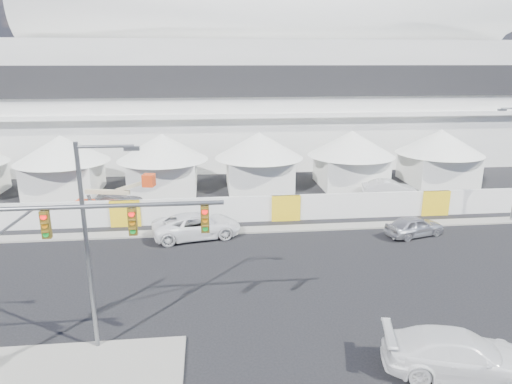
{
  "coord_description": "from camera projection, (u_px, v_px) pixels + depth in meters",
  "views": [
    {
      "loc": [
        0.22,
        -18.31,
        11.83
      ],
      "look_at": [
        3.23,
        10.0,
        3.63
      ],
      "focal_mm": 32.0,
      "sensor_mm": 36.0,
      "label": 1
    }
  ],
  "objects": [
    {
      "name": "ground",
      "position": [
        209.0,
        331.0,
        20.75
      ],
      "size": [
        160.0,
        160.0,
        0.0
      ],
      "primitive_type": "plane",
      "color": "black",
      "rests_on": "ground"
    },
    {
      "name": "median_island",
      "position": [
        50.0,
        384.0,
        17.25
      ],
      "size": [
        10.0,
        5.0,
        0.15
      ],
      "primitive_type": "cube",
      "color": "gray",
      "rests_on": "ground"
    },
    {
      "name": "far_curb",
      "position": [
        471.0,
        222.0,
        34.71
      ],
      "size": [
        80.0,
        1.2,
        0.12
      ],
      "primitive_type": "cube",
      "color": "gray",
      "rests_on": "ground"
    },
    {
      "name": "stadium",
      "position": [
        272.0,
        80.0,
        58.68
      ],
      "size": [
        80.0,
        24.8,
        21.98
      ],
      "color": "silver",
      "rests_on": "ground"
    },
    {
      "name": "tent_row",
      "position": [
        211.0,
        157.0,
        42.86
      ],
      "size": [
        53.4,
        8.4,
        5.4
      ],
      "color": "white",
      "rests_on": "ground"
    },
    {
      "name": "hoarding_fence",
      "position": [
        286.0,
        208.0,
        34.94
      ],
      "size": [
        70.0,
        0.25,
        2.0
      ],
      "primitive_type": "cube",
      "color": "white",
      "rests_on": "ground"
    },
    {
      "name": "sedan_silver",
      "position": [
        414.0,
        226.0,
        31.87
      ],
      "size": [
        2.81,
        4.56,
        1.45
      ],
      "primitive_type": "imported",
      "rotation": [
        0.0,
        0.0,
        1.85
      ],
      "color": "silver",
      "rests_on": "ground"
    },
    {
      "name": "pickup_curb",
      "position": [
        197.0,
        226.0,
        31.62
      ],
      "size": [
        3.91,
        6.5,
        1.69
      ],
      "primitive_type": "imported",
      "rotation": [
        0.0,
        0.0,
        1.76
      ],
      "color": "white",
      "rests_on": "ground"
    },
    {
      "name": "pickup_near",
      "position": [
        460.0,
        354.0,
        17.73
      ],
      "size": [
        3.73,
        6.3,
        1.71
      ],
      "primitive_type": "imported",
      "rotation": [
        0.0,
        0.0,
        1.33
      ],
      "color": "white",
      "rests_on": "ground"
    },
    {
      "name": "lot_car_a",
      "position": [
        389.0,
        189.0,
        40.87
      ],
      "size": [
        2.46,
        5.0,
        1.58
      ],
      "primitive_type": "imported",
      "rotation": [
        0.0,
        0.0,
        1.4
      ],
      "color": "silver",
      "rests_on": "ground"
    },
    {
      "name": "lot_car_c",
      "position": [
        117.0,
        201.0,
        37.73
      ],
      "size": [
        3.17,
        4.88,
        1.32
      ],
      "primitive_type": "imported",
      "rotation": [
        0.0,
        0.0,
        1.89
      ],
      "color": "#9E9EA2",
      "rests_on": "ground"
    },
    {
      "name": "traffic_mast",
      "position": [
        28.0,
        269.0,
        17.09
      ],
      "size": [
        9.82,
        0.73,
        7.49
      ],
      "color": "gray",
      "rests_on": "median_island"
    },
    {
      "name": "streetlight_median",
      "position": [
        92.0,
        235.0,
        18.09
      ],
      "size": [
        2.43,
        0.24,
        8.77
      ],
      "color": "slate",
      "rests_on": "median_island"
    },
    {
      "name": "boom_lift",
      "position": [
        103.0,
        203.0,
        36.36
      ],
      "size": [
        6.9,
        2.21,
        3.42
      ],
      "rotation": [
        0.0,
        0.0,
        -0.21
      ],
      "color": "#E14015",
      "rests_on": "ground"
    }
  ]
}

